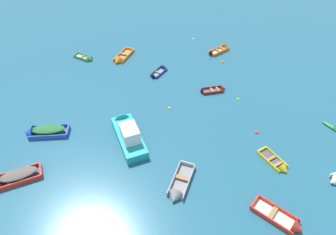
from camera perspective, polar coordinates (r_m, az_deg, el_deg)
name	(u,v)px	position (r m, az deg, el deg)	size (l,w,h in m)	color
rowboat_green_far_right	(87,59)	(45.68, -15.20, 10.81)	(3.05, 2.89, 0.93)	beige
rowboat_orange_near_left	(120,59)	(44.47, -9.18, 10.94)	(3.62, 4.46, 1.34)	#99754C
rowboat_red_back_row_center	(288,223)	(27.54, 21.95, -18.21)	(3.79, 4.28, 1.41)	beige
rowboat_grey_cluster_inner	(178,190)	(27.38, 1.86, -13.67)	(3.56, 4.53, 1.37)	gray
rowboat_yellow_distant_center	(279,166)	(30.98, 20.53, -8.68)	(2.22, 3.59, 1.15)	#4C4C51
rowboat_blue_back_row_right	(41,131)	(34.66, -23.08, -2.43)	(4.83, 2.29, 1.57)	#4C4C51
rowboat_deep_blue_center	(162,70)	(41.65, -1.21, 9.11)	(2.83, 2.82, 0.99)	gray
rowboat_maroon_back_row_left	(218,90)	(38.45, 9.57, 5.31)	(3.26, 1.14, 1.02)	#4C4C51
kayak_green_midfield_right	(335,129)	(37.33, 29.34, -1.87)	(1.79, 3.06, 0.30)	#288C3D
rowboat_orange_outer_left	(223,49)	(47.25, 10.44, 12.80)	(3.89, 2.70, 1.10)	beige
motor_launch_turquoise_midfield_left	(128,132)	(31.53, -7.75, -2.84)	(3.27, 7.24, 2.86)	teal
rowboat_red_far_back	(11,178)	(31.42, -27.89, -10.27)	(4.63, 2.39, 1.49)	#4C4C51
mooring_buoy_trailing	(169,108)	(35.30, 0.28, 1.77)	(0.38, 0.38, 0.38)	yellow
mooring_buoy_near_foreground	(256,133)	(33.70, 16.58, -2.81)	(0.43, 0.43, 0.43)	red
mooring_buoy_far_field	(223,62)	(44.27, 10.44, 10.33)	(0.44, 0.44, 0.44)	orange
mooring_buoy_between_boats_right	(238,99)	(37.62, 13.27, 3.41)	(0.34, 0.34, 0.34)	yellow
mooring_buoy_midfield	(193,39)	(49.85, 4.85, 14.71)	(0.31, 0.31, 0.31)	silver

